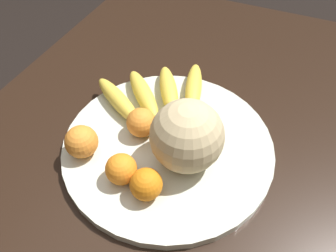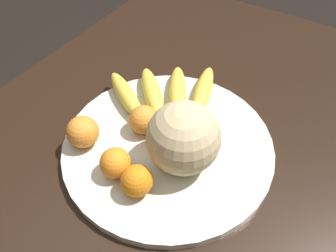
{
  "view_description": "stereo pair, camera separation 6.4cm",
  "coord_description": "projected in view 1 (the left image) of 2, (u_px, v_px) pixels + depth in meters",
  "views": [
    {
      "loc": [
        0.33,
        0.13,
        1.29
      ],
      "look_at": [
        -0.06,
        -0.04,
        0.82
      ],
      "focal_mm": 35.0,
      "sensor_mm": 36.0,
      "label": 1
    },
    {
      "loc": [
        0.3,
        0.18,
        1.29
      ],
      "look_at": [
        -0.06,
        -0.04,
        0.82
      ],
      "focal_mm": 35.0,
      "sensor_mm": 36.0,
      "label": 2
    }
  ],
  "objects": [
    {
      "name": "orange_front_left",
      "position": [
        81.0,
        142.0,
        0.63
      ],
      "size": [
        0.07,
        0.07,
        0.07
      ],
      "color": "orange",
      "rests_on": "fruit_bowl"
    },
    {
      "name": "orange_front_right",
      "position": [
        146.0,
        184.0,
        0.57
      ],
      "size": [
        0.06,
        0.06,
        0.06
      ],
      "color": "orange",
      "rests_on": "fruit_bowl"
    },
    {
      "name": "melon",
      "position": [
        187.0,
        136.0,
        0.6
      ],
      "size": [
        0.14,
        0.14,
        0.14
      ],
      "color": "#C6B284",
      "rests_on": "fruit_bowl"
    },
    {
      "name": "orange_back_left",
      "position": [
        141.0,
        123.0,
        0.67
      ],
      "size": [
        0.06,
        0.06,
        0.06
      ],
      "color": "orange",
      "rests_on": "fruit_bowl"
    },
    {
      "name": "banana_bunch",
      "position": [
        156.0,
        93.0,
        0.75
      ],
      "size": [
        0.25,
        0.27,
        0.04
      ],
      "rotation": [
        0.0,
        0.0,
        3.8
      ],
      "color": "brown",
      "rests_on": "fruit_bowl"
    },
    {
      "name": "kitchen_table",
      "position": [
        175.0,
        202.0,
        0.71
      ],
      "size": [
        1.48,
        1.0,
        0.75
      ],
      "color": "black",
      "rests_on": "ground_plane"
    },
    {
      "name": "orange_mid_center",
      "position": [
        121.0,
        169.0,
        0.6
      ],
      "size": [
        0.06,
        0.06,
        0.06
      ],
      "color": "orange",
      "rests_on": "fruit_bowl"
    },
    {
      "name": "fruit_bowl",
      "position": [
        168.0,
        145.0,
        0.68
      ],
      "size": [
        0.43,
        0.43,
        0.02
      ],
      "color": "beige",
      "rests_on": "kitchen_table"
    }
  ]
}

